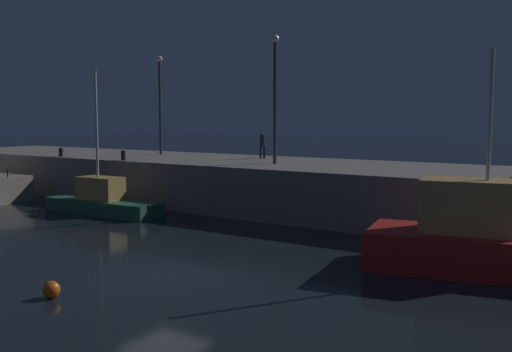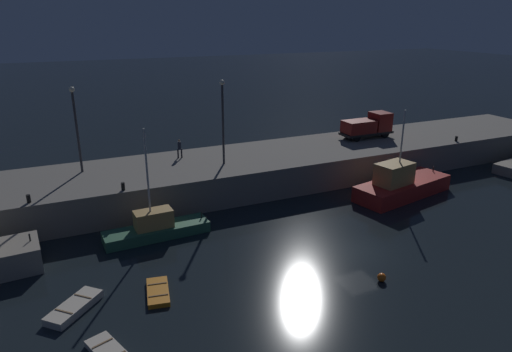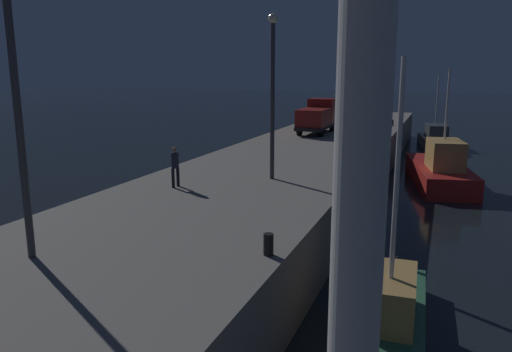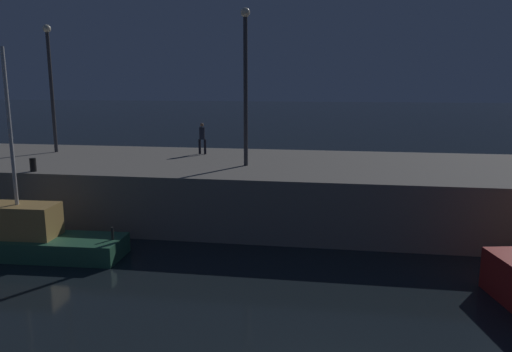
% 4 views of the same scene
% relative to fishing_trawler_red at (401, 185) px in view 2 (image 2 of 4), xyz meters
% --- Properties ---
extents(ground_plane, '(320.00, 320.00, 0.00)m').
position_rel_fishing_trawler_red_xyz_m(ground_plane, '(-9.41, -6.91, -1.06)').
color(ground_plane, black).
extents(pier_quay, '(71.07, 9.49, 2.79)m').
position_rel_fishing_trawler_red_xyz_m(pier_quay, '(-9.41, 8.39, 0.33)').
color(pier_quay, gray).
rests_on(pier_quay, ground).
extents(fishing_trawler_red, '(10.09, 5.12, 7.81)m').
position_rel_fishing_trawler_red_xyz_m(fishing_trawler_red, '(0.00, 0.00, 0.00)').
color(fishing_trawler_red, red).
rests_on(fishing_trawler_red, ground).
extents(fishing_boat_blue, '(7.61, 2.31, 8.08)m').
position_rel_fishing_trawler_red_xyz_m(fishing_boat_blue, '(-21.61, 1.01, -0.34)').
color(fishing_boat_blue, '#2D6647').
rests_on(fishing_boat_blue, ground).
extents(rowboat_white_mid, '(1.70, 3.01, 0.33)m').
position_rel_fishing_trawler_red_xyz_m(rowboat_white_mid, '(-23.21, -6.34, -0.91)').
color(rowboat_white_mid, orange).
rests_on(rowboat_white_mid, ground).
extents(dinghy_red_small, '(3.27, 3.28, 0.47)m').
position_rel_fishing_trawler_red_xyz_m(dinghy_red_small, '(-27.73, -6.02, -0.84)').
color(dinghy_red_small, beige).
rests_on(dinghy_red_small, ground).
extents(mooring_buoy_near, '(0.53, 0.53, 0.53)m').
position_rel_fishing_trawler_red_xyz_m(mooring_buoy_near, '(-10.57, -10.58, -0.79)').
color(mooring_buoy_near, orange).
rests_on(mooring_buoy_near, ground).
extents(lamp_post_west, '(0.44, 0.44, 7.12)m').
position_rel_fishing_trawler_red_xyz_m(lamp_post_west, '(-25.63, 10.09, 5.94)').
color(lamp_post_west, '#38383D').
rests_on(lamp_post_west, pier_quay).
extents(lamp_post_east, '(0.44, 0.44, 7.37)m').
position_rel_fishing_trawler_red_xyz_m(lamp_post_east, '(-13.94, 7.27, 6.07)').
color(lamp_post_east, '#38383D').
rests_on(lamp_post_east, pier_quay).
extents(utility_truck, '(5.76, 2.05, 2.65)m').
position_rel_fishing_trawler_red_xyz_m(utility_truck, '(3.40, 9.48, 3.04)').
color(utility_truck, black).
rests_on(utility_truck, pier_quay).
extents(dockworker, '(0.46, 0.37, 1.75)m').
position_rel_fishing_trawler_red_xyz_m(dockworker, '(-17.02, 10.60, 2.72)').
color(dockworker, black).
rests_on(dockworker, pier_quay).
extents(bollard_west, '(0.28, 0.28, 0.58)m').
position_rel_fishing_trawler_red_xyz_m(bollard_west, '(-29.66, 4.40, 2.02)').
color(bollard_west, black).
rests_on(bollard_west, pier_quay).
extents(bollard_central, '(0.28, 0.28, 0.61)m').
position_rel_fishing_trawler_red_xyz_m(bollard_central, '(-23.21, 4.16, 2.03)').
color(bollard_central, black).
rests_on(bollard_central, pier_quay).
extents(bollard_east, '(0.28, 0.28, 0.54)m').
position_rel_fishing_trawler_red_xyz_m(bollard_east, '(11.03, 4.45, 2.00)').
color(bollard_east, black).
rests_on(bollard_east, pier_quay).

